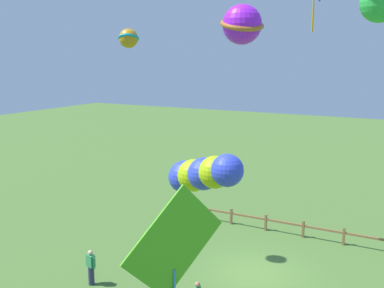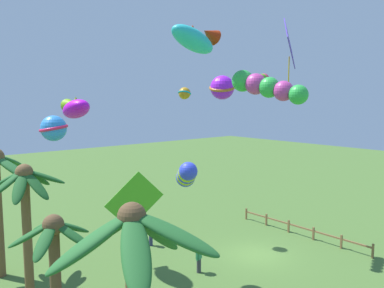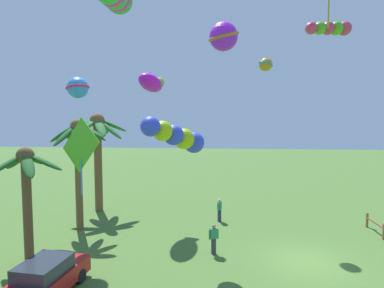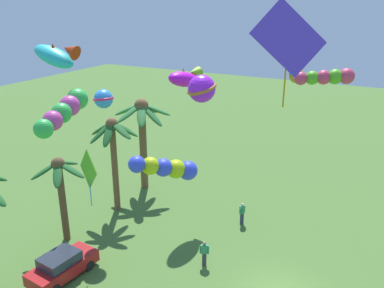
{
  "view_description": "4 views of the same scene",
  "coord_description": "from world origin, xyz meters",
  "px_view_note": "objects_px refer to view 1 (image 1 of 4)",
  "views": [
    {
      "loc": [
        -6.57,
        18.23,
        9.71
      ],
      "look_at": [
        0.42,
        5.24,
        6.9
      ],
      "focal_mm": 41.98,
      "sensor_mm": 36.0,
      "label": 1
    },
    {
      "loc": [
        -15.86,
        19.16,
        10.15
      ],
      "look_at": [
        -0.08,
        5.67,
        7.78
      ],
      "focal_mm": 36.3,
      "sensor_mm": 36.0,
      "label": 2
    },
    {
      "loc": [
        -15.73,
        4.26,
        7.08
      ],
      "look_at": [
        -0.94,
        5.63,
        5.9
      ],
      "focal_mm": 29.8,
      "sensor_mm": 36.0,
      "label": 3
    },
    {
      "loc": [
        -17.33,
        -3.98,
        14.7
      ],
      "look_at": [
        0.59,
        5.47,
        7.4
      ],
      "focal_mm": 37.6,
      "sensor_mm": 36.0,
      "label": 4
    }
  ],
  "objects_px": {
    "kite_tube_2": "(201,174)",
    "kite_diamond_1": "(174,245)",
    "kite_ball_0": "(129,38)",
    "spectator_0": "(91,267)",
    "kite_tube_3": "(251,17)",
    "kite_ball_5": "(242,24)"
  },
  "relations": [
    {
      "from": "kite_tube_2",
      "to": "kite_diamond_1",
      "type": "bearing_deg",
      "value": 109.75
    },
    {
      "from": "kite_ball_0",
      "to": "kite_tube_2",
      "type": "xyz_separation_m",
      "value": [
        -6.24,
        5.01,
        -4.36
      ]
    },
    {
      "from": "spectator_0",
      "to": "kite_tube_3",
      "type": "xyz_separation_m",
      "value": [
        -5.04,
        -5.38,
        10.7
      ]
    },
    {
      "from": "kite_tube_2",
      "to": "kite_tube_3",
      "type": "bearing_deg",
      "value": -79.56
    },
    {
      "from": "kite_tube_3",
      "to": "kite_ball_0",
      "type": "bearing_deg",
      "value": 26.62
    },
    {
      "from": "kite_diamond_1",
      "to": "kite_ball_5",
      "type": "bearing_deg",
      "value": -79.8
    },
    {
      "from": "kite_ball_0",
      "to": "kite_diamond_1",
      "type": "xyz_separation_m",
      "value": [
        -7.73,
        9.15,
        -4.76
      ]
    },
    {
      "from": "kite_diamond_1",
      "to": "kite_tube_3",
      "type": "relative_size",
      "value": 1.44
    },
    {
      "from": "kite_tube_2",
      "to": "kite_tube_3",
      "type": "height_order",
      "value": "kite_tube_3"
    },
    {
      "from": "kite_ball_0",
      "to": "kite_tube_3",
      "type": "distance_m",
      "value": 5.52
    },
    {
      "from": "kite_tube_2",
      "to": "spectator_0",
      "type": "bearing_deg",
      "value": -17.84
    },
    {
      "from": "kite_tube_2",
      "to": "kite_tube_3",
      "type": "relative_size",
      "value": 1.35
    },
    {
      "from": "kite_ball_5",
      "to": "kite_tube_3",
      "type": "bearing_deg",
      "value": -71.84
    },
    {
      "from": "kite_ball_0",
      "to": "kite_tube_3",
      "type": "height_order",
      "value": "kite_tube_3"
    },
    {
      "from": "spectator_0",
      "to": "kite_diamond_1",
      "type": "distance_m",
      "value": 11.24
    },
    {
      "from": "spectator_0",
      "to": "kite_tube_3",
      "type": "bearing_deg",
      "value": -133.14
    },
    {
      "from": "kite_ball_0",
      "to": "kite_diamond_1",
      "type": "bearing_deg",
      "value": 130.2
    },
    {
      "from": "kite_tube_2",
      "to": "kite_ball_5",
      "type": "distance_m",
      "value": 5.09
    },
    {
      "from": "kite_ball_0",
      "to": "kite_tube_2",
      "type": "relative_size",
      "value": 0.39
    },
    {
      "from": "kite_diamond_1",
      "to": "kite_tube_3",
      "type": "xyz_separation_m",
      "value": [
        2.86,
        -11.59,
        5.67
      ]
    },
    {
      "from": "spectator_0",
      "to": "kite_ball_0",
      "type": "height_order",
      "value": "kite_ball_0"
    },
    {
      "from": "kite_tube_3",
      "to": "kite_diamond_1",
      "type": "bearing_deg",
      "value": 103.86
    }
  ]
}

